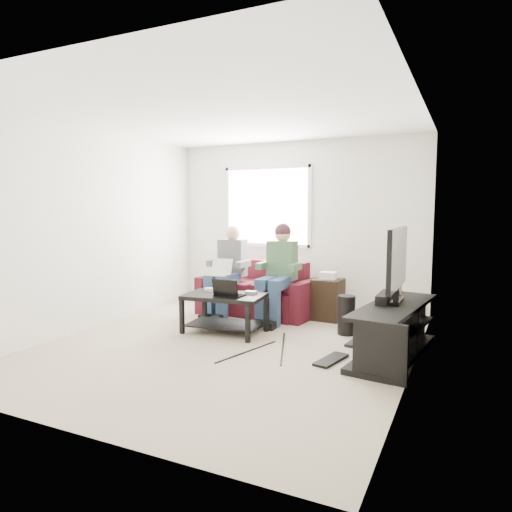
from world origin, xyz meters
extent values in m
plane|color=tan|center=(0.00, 0.00, 0.00)|extent=(4.50, 4.50, 0.00)
plane|color=white|center=(0.00, 0.00, 2.60)|extent=(4.50, 4.50, 0.00)
plane|color=silver|center=(0.00, 2.25, 1.30)|extent=(4.50, 0.00, 4.50)
plane|color=silver|center=(0.00, -2.25, 1.30)|extent=(4.50, 0.00, 4.50)
plane|color=silver|center=(-2.00, 0.00, 1.30)|extent=(0.00, 4.50, 4.50)
plane|color=silver|center=(2.00, 0.00, 1.30)|extent=(0.00, 4.50, 4.50)
cube|color=white|center=(-0.50, 2.24, 1.60)|extent=(1.40, 0.01, 1.20)
cube|color=silver|center=(-0.50, 2.23, 1.60)|extent=(1.48, 0.04, 1.28)
cube|color=#45111E|center=(-0.34, 1.59, 0.19)|extent=(1.43, 0.87, 0.39)
cube|color=#45111E|center=(-0.34, 1.90, 0.58)|extent=(1.37, 0.35, 0.39)
cube|color=#45111E|center=(-1.10, 1.59, 0.28)|extent=(0.24, 0.84, 0.55)
cube|color=#45111E|center=(0.41, 1.59, 0.28)|extent=(0.24, 0.84, 0.55)
cube|color=#45111E|center=(-0.68, 1.57, 0.44)|extent=(0.71, 0.67, 0.10)
cube|color=#45111E|center=(0.00, 1.57, 0.44)|extent=(0.71, 0.67, 0.10)
cube|color=#334D71|center=(-0.84, 1.19, 0.56)|extent=(0.16, 0.45, 0.14)
cube|color=#334D71|center=(-0.64, 1.19, 0.56)|extent=(0.16, 0.45, 0.14)
cube|color=#334D71|center=(-0.84, 1.01, 0.24)|extent=(0.13, 0.13, 0.49)
cube|color=#334D71|center=(-0.64, 1.01, 0.24)|extent=(0.13, 0.13, 0.49)
cube|color=slate|center=(-0.74, 1.52, 0.84)|extent=(0.40, 0.22, 0.55)
sphere|color=tan|center=(-0.74, 1.54, 1.21)|extent=(0.22, 0.22, 0.22)
cube|color=#334D71|center=(-0.04, 1.19, 0.56)|extent=(0.16, 0.45, 0.14)
cube|color=#334D71|center=(0.16, 1.19, 0.56)|extent=(0.16, 0.45, 0.14)
cube|color=#334D71|center=(-0.04, 1.01, 0.24)|extent=(0.13, 0.13, 0.49)
cube|color=#334D71|center=(0.16, 1.01, 0.24)|extent=(0.13, 0.13, 0.49)
cube|color=#575959|center=(0.06, 1.52, 0.84)|extent=(0.40, 0.22, 0.55)
sphere|color=tan|center=(0.06, 1.54, 1.21)|extent=(0.22, 0.22, 0.22)
sphere|color=#361B22|center=(0.06, 1.54, 1.25)|extent=(0.23, 0.23, 0.23)
cube|color=black|center=(-0.31, 0.49, 0.47)|extent=(1.05, 0.71, 0.05)
cube|color=black|center=(-0.31, 0.49, 0.11)|extent=(0.96, 0.62, 0.02)
cube|color=black|center=(-0.77, 0.22, 0.22)|extent=(0.05, 0.05, 0.44)
cube|color=black|center=(0.15, 0.22, 0.22)|extent=(0.05, 0.05, 0.44)
cube|color=black|center=(-0.77, 0.76, 0.22)|extent=(0.05, 0.05, 0.44)
cube|color=black|center=(0.15, 0.76, 0.22)|extent=(0.05, 0.05, 0.44)
cube|color=silver|center=(-0.59, 0.61, 0.51)|extent=(0.16, 0.12, 0.04)
cube|color=black|center=(-0.41, 0.67, 0.51)|extent=(0.16, 0.12, 0.04)
cube|color=gray|center=(-0.01, 0.64, 0.51)|extent=(0.15, 0.11, 0.04)
cube|color=black|center=(1.77, 0.45, 0.54)|extent=(0.73, 1.73, 0.04)
cube|color=black|center=(1.77, 0.45, 0.28)|extent=(0.68, 1.66, 0.03)
cube|color=black|center=(1.77, 0.45, 0.03)|extent=(0.73, 1.73, 0.06)
cube|color=black|center=(1.77, -0.36, 0.28)|extent=(0.50, 0.11, 0.56)
cube|color=black|center=(1.77, 1.27, 0.28)|extent=(0.50, 0.11, 0.56)
cube|color=black|center=(1.77, 0.55, 0.58)|extent=(0.12, 0.40, 0.04)
cube|color=black|center=(1.77, 0.55, 0.66)|extent=(0.06, 0.06, 0.12)
cube|color=black|center=(1.77, 0.55, 1.04)|extent=(0.05, 1.10, 0.65)
cube|color=#EE3870|center=(1.74, 0.55, 1.04)|extent=(0.01, 1.01, 0.58)
cube|color=black|center=(1.65, 0.55, 0.61)|extent=(0.12, 0.50, 0.10)
cylinder|color=#A36F46|center=(1.72, 1.08, 0.62)|extent=(0.08, 0.08, 0.12)
cube|color=silver|center=(1.77, 0.05, 0.32)|extent=(0.30, 0.22, 0.06)
cube|color=gray|center=(1.77, 0.75, 0.33)|extent=(0.34, 0.26, 0.08)
cube|color=black|center=(1.77, 0.40, 0.33)|extent=(0.38, 0.30, 0.07)
cylinder|color=black|center=(1.11, 1.06, 0.25)|extent=(0.22, 0.22, 0.49)
cube|color=black|center=(1.22, 0.00, 0.01)|extent=(0.27, 0.52, 0.03)
cube|color=black|center=(0.68, 1.71, 0.29)|extent=(0.39, 0.39, 0.58)
cube|color=silver|center=(0.68, 1.71, 0.63)|extent=(0.22, 0.18, 0.10)
camera|label=1|loc=(2.47, -4.47, 1.57)|focal=32.00mm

